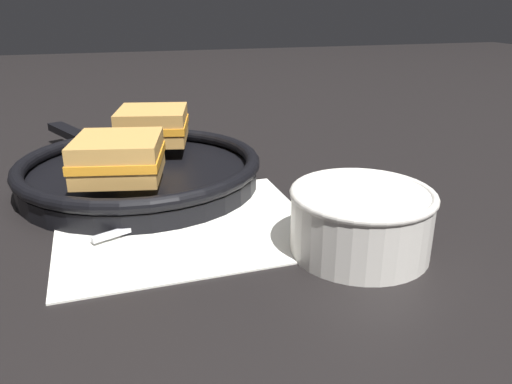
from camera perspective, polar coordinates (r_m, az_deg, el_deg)
ground_plane at (r=0.56m, az=0.68°, el=-3.27°), size 4.00×4.00×0.00m
napkin at (r=0.55m, az=-8.13°, el=-3.75°), size 0.28×0.24×0.00m
soup_bowl at (r=0.49m, az=11.90°, el=-2.80°), size 0.14×0.14×0.06m
spoon at (r=0.58m, az=-7.09°, el=-1.97°), size 0.17×0.09×0.01m
skillet at (r=0.67m, az=-13.16°, el=2.35°), size 0.31×0.42×0.04m
sandwich_near_left at (r=0.73m, az=-11.72°, el=7.52°), size 0.12×0.12×0.05m
sandwich_near_right at (r=0.59m, az=-15.43°, el=3.86°), size 0.11×0.12×0.05m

